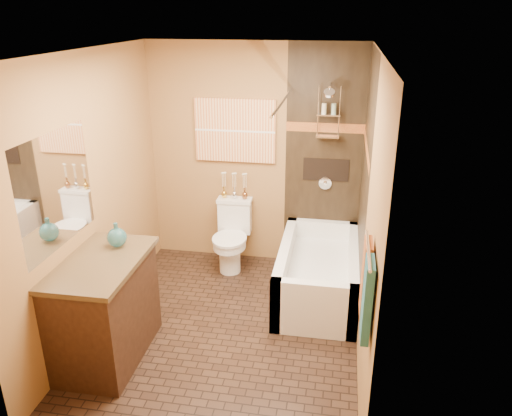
% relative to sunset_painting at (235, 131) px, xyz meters
% --- Properties ---
extents(floor, '(3.00, 3.00, 0.00)m').
position_rel_sunset_painting_xyz_m(floor, '(0.22, -1.48, -1.55)').
color(floor, black).
rests_on(floor, ground).
extents(wall_left, '(0.02, 3.00, 2.50)m').
position_rel_sunset_painting_xyz_m(wall_left, '(-0.98, -1.48, -0.30)').
color(wall_left, olive).
rests_on(wall_left, floor).
extents(wall_right, '(0.02, 3.00, 2.50)m').
position_rel_sunset_painting_xyz_m(wall_right, '(1.42, -1.48, -0.30)').
color(wall_right, olive).
rests_on(wall_right, floor).
extents(wall_back, '(2.40, 0.02, 2.50)m').
position_rel_sunset_painting_xyz_m(wall_back, '(0.22, 0.02, -0.30)').
color(wall_back, olive).
rests_on(wall_back, floor).
extents(wall_front, '(2.40, 0.02, 2.50)m').
position_rel_sunset_painting_xyz_m(wall_front, '(0.22, -2.98, -0.30)').
color(wall_front, olive).
rests_on(wall_front, floor).
extents(ceiling, '(3.00, 3.00, 0.00)m').
position_rel_sunset_painting_xyz_m(ceiling, '(0.22, -1.48, 0.95)').
color(ceiling, silver).
rests_on(ceiling, wall_back).
extents(alcove_tile_back, '(0.85, 0.01, 2.50)m').
position_rel_sunset_painting_xyz_m(alcove_tile_back, '(0.99, 0.01, -0.30)').
color(alcove_tile_back, black).
rests_on(alcove_tile_back, wall_back).
extents(alcove_tile_right, '(0.01, 1.50, 2.50)m').
position_rel_sunset_painting_xyz_m(alcove_tile_right, '(1.40, -0.73, -0.30)').
color(alcove_tile_right, black).
rests_on(alcove_tile_right, wall_right).
extents(mosaic_band_back, '(0.85, 0.01, 0.10)m').
position_rel_sunset_painting_xyz_m(mosaic_band_back, '(0.99, 0.00, 0.07)').
color(mosaic_band_back, maroon).
rests_on(mosaic_band_back, alcove_tile_back).
extents(mosaic_band_right, '(0.01, 1.50, 0.10)m').
position_rel_sunset_painting_xyz_m(mosaic_band_right, '(1.39, -0.73, 0.07)').
color(mosaic_band_right, maroon).
rests_on(mosaic_band_right, alcove_tile_right).
extents(alcove_niche, '(0.50, 0.01, 0.25)m').
position_rel_sunset_painting_xyz_m(alcove_niche, '(1.02, 0.01, -0.40)').
color(alcove_niche, black).
rests_on(alcove_niche, alcove_tile_back).
extents(shower_fixtures, '(0.24, 0.33, 1.16)m').
position_rel_sunset_painting_xyz_m(shower_fixtures, '(1.02, -0.10, 0.12)').
color(shower_fixtures, silver).
rests_on(shower_fixtures, floor).
extents(curtain_rod, '(0.03, 1.55, 0.03)m').
position_rel_sunset_painting_xyz_m(curtain_rod, '(0.62, -0.73, 0.47)').
color(curtain_rod, silver).
rests_on(curtain_rod, wall_back).
extents(towel_bar, '(0.02, 0.55, 0.02)m').
position_rel_sunset_painting_xyz_m(towel_bar, '(1.37, -2.53, -0.10)').
color(towel_bar, silver).
rests_on(towel_bar, wall_right).
extents(towel_teal, '(0.05, 0.22, 0.52)m').
position_rel_sunset_painting_xyz_m(towel_teal, '(1.38, -2.66, -0.37)').
color(towel_teal, '#21576F').
rests_on(towel_teal, towel_bar).
extents(towel_rust, '(0.05, 0.22, 0.52)m').
position_rel_sunset_painting_xyz_m(towel_rust, '(1.38, -2.40, -0.37)').
color(towel_rust, brown).
rests_on(towel_rust, towel_bar).
extents(sunset_painting, '(0.90, 0.04, 0.70)m').
position_rel_sunset_painting_xyz_m(sunset_painting, '(0.00, 0.00, 0.00)').
color(sunset_painting, '#CD5F30').
rests_on(sunset_painting, wall_back).
extents(vanity_mirror, '(0.01, 1.00, 0.90)m').
position_rel_sunset_painting_xyz_m(vanity_mirror, '(-0.97, -2.01, -0.05)').
color(vanity_mirror, white).
rests_on(vanity_mirror, wall_left).
extents(bathtub, '(0.80, 1.50, 0.55)m').
position_rel_sunset_painting_xyz_m(bathtub, '(1.02, -0.73, -1.33)').
color(bathtub, white).
rests_on(bathtub, floor).
extents(toilet, '(0.40, 0.59, 0.78)m').
position_rel_sunset_painting_xyz_m(toilet, '(-0.00, -0.26, -1.16)').
color(toilet, white).
rests_on(toilet, floor).
extents(vanity, '(0.64, 1.04, 0.92)m').
position_rel_sunset_painting_xyz_m(vanity, '(-0.71, -2.01, -1.09)').
color(vanity, black).
rests_on(vanity, floor).
extents(teal_bottle, '(0.20, 0.20, 0.26)m').
position_rel_sunset_painting_xyz_m(teal_bottle, '(-0.66, -1.73, -0.53)').
color(teal_bottle, '#226368').
rests_on(teal_bottle, vanity).
extents(bud_vases, '(0.30, 0.06, 0.30)m').
position_rel_sunset_painting_xyz_m(bud_vases, '(-0.00, -0.09, -0.61)').
color(bud_vases, gold).
rests_on(bud_vases, toilet).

